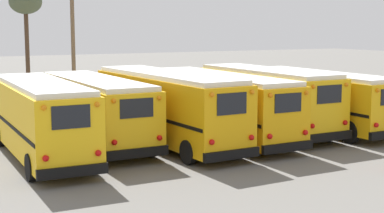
{
  "coord_description": "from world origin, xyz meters",
  "views": [
    {
      "loc": [
        -12.73,
        -24.77,
        5.42
      ],
      "look_at": [
        0.0,
        -0.64,
        1.61
      ],
      "focal_mm": 55.0,
      "sensor_mm": 36.0,
      "label": 1
    }
  ],
  "objects_px": {
    "school_bus_2": "(167,106)",
    "bare_tree_1": "(26,5)",
    "school_bus_1": "(96,108)",
    "utility_pole": "(73,36)",
    "school_bus_5": "(318,98)",
    "school_bus_0": "(41,117)",
    "school_bus_3": "(220,103)",
    "school_bus_4": "(266,98)"
  },
  "relations": [
    {
      "from": "bare_tree_1",
      "to": "utility_pole",
      "type": "bearing_deg",
      "value": -81.51
    },
    {
      "from": "school_bus_0",
      "to": "school_bus_4",
      "type": "relative_size",
      "value": 1.0
    },
    {
      "from": "school_bus_0",
      "to": "school_bus_2",
      "type": "xyz_separation_m",
      "value": [
        5.76,
        0.31,
        0.06
      ]
    },
    {
      "from": "school_bus_0",
      "to": "school_bus_4",
      "type": "distance_m",
      "value": 11.54
    },
    {
      "from": "school_bus_2",
      "to": "school_bus_3",
      "type": "xyz_separation_m",
      "value": [
        2.88,
        0.1,
        -0.1
      ]
    },
    {
      "from": "school_bus_1",
      "to": "school_bus_0",
      "type": "bearing_deg",
      "value": -148.99
    },
    {
      "from": "school_bus_3",
      "to": "school_bus_2",
      "type": "bearing_deg",
      "value": -178.08
    },
    {
      "from": "school_bus_2",
      "to": "school_bus_3",
      "type": "distance_m",
      "value": 2.88
    },
    {
      "from": "school_bus_5",
      "to": "utility_pole",
      "type": "relative_size",
      "value": 1.12
    },
    {
      "from": "school_bus_4",
      "to": "school_bus_1",
      "type": "bearing_deg",
      "value": 173.18
    },
    {
      "from": "school_bus_1",
      "to": "school_bus_4",
      "type": "relative_size",
      "value": 1.03
    },
    {
      "from": "school_bus_2",
      "to": "school_bus_3",
      "type": "bearing_deg",
      "value": 1.92
    },
    {
      "from": "school_bus_0",
      "to": "school_bus_4",
      "type": "height_order",
      "value": "school_bus_4"
    },
    {
      "from": "utility_pole",
      "to": "bare_tree_1",
      "type": "xyz_separation_m",
      "value": [
        -1.24,
        8.28,
        2.3
      ]
    },
    {
      "from": "school_bus_2",
      "to": "school_bus_4",
      "type": "xyz_separation_m",
      "value": [
        5.76,
        0.38,
        -0.02
      ]
    },
    {
      "from": "school_bus_2",
      "to": "utility_pole",
      "type": "bearing_deg",
      "value": 89.79
    },
    {
      "from": "school_bus_3",
      "to": "school_bus_4",
      "type": "relative_size",
      "value": 1.12
    },
    {
      "from": "school_bus_2",
      "to": "school_bus_1",
      "type": "bearing_deg",
      "value": 153.81
    },
    {
      "from": "school_bus_3",
      "to": "school_bus_1",
      "type": "bearing_deg",
      "value": 167.09
    },
    {
      "from": "school_bus_0",
      "to": "school_bus_5",
      "type": "height_order",
      "value": "school_bus_0"
    },
    {
      "from": "school_bus_2",
      "to": "bare_tree_1",
      "type": "height_order",
      "value": "bare_tree_1"
    },
    {
      "from": "school_bus_4",
      "to": "bare_tree_1",
      "type": "relative_size",
      "value": 1.17
    },
    {
      "from": "utility_pole",
      "to": "bare_tree_1",
      "type": "bearing_deg",
      "value": 98.49
    },
    {
      "from": "school_bus_1",
      "to": "school_bus_3",
      "type": "bearing_deg",
      "value": -12.91
    },
    {
      "from": "school_bus_1",
      "to": "utility_pole",
      "type": "height_order",
      "value": "utility_pole"
    },
    {
      "from": "school_bus_2",
      "to": "bare_tree_1",
      "type": "xyz_separation_m",
      "value": [
        -1.18,
        22.9,
        5.17
      ]
    },
    {
      "from": "school_bus_5",
      "to": "bare_tree_1",
      "type": "relative_size",
      "value": 1.23
    },
    {
      "from": "school_bus_4",
      "to": "school_bus_3",
      "type": "bearing_deg",
      "value": -174.32
    },
    {
      "from": "school_bus_5",
      "to": "utility_pole",
      "type": "distance_m",
      "value": 17.38
    },
    {
      "from": "school_bus_0",
      "to": "school_bus_1",
      "type": "relative_size",
      "value": 0.97
    },
    {
      "from": "utility_pole",
      "to": "school_bus_5",
      "type": "bearing_deg",
      "value": -59.9
    },
    {
      "from": "school_bus_3",
      "to": "bare_tree_1",
      "type": "distance_m",
      "value": 23.75
    },
    {
      "from": "school_bus_5",
      "to": "bare_tree_1",
      "type": "bearing_deg",
      "value": 113.04
    },
    {
      "from": "school_bus_0",
      "to": "school_bus_2",
      "type": "height_order",
      "value": "school_bus_2"
    },
    {
      "from": "utility_pole",
      "to": "school_bus_1",
      "type": "bearing_deg",
      "value": -102.53
    },
    {
      "from": "school_bus_3",
      "to": "school_bus_0",
      "type": "bearing_deg",
      "value": -177.28
    },
    {
      "from": "school_bus_0",
      "to": "school_bus_1",
      "type": "bearing_deg",
      "value": 31.01
    },
    {
      "from": "school_bus_1",
      "to": "utility_pole",
      "type": "distance_m",
      "value": 13.85
    },
    {
      "from": "utility_pole",
      "to": "bare_tree_1",
      "type": "height_order",
      "value": "utility_pole"
    },
    {
      "from": "school_bus_0",
      "to": "bare_tree_1",
      "type": "relative_size",
      "value": 1.17
    },
    {
      "from": "school_bus_2",
      "to": "school_bus_5",
      "type": "relative_size",
      "value": 1.07
    },
    {
      "from": "school_bus_2",
      "to": "utility_pole",
      "type": "xyz_separation_m",
      "value": [
        0.05,
        14.62,
        2.86
      ]
    }
  ]
}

